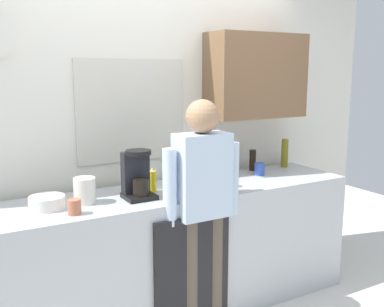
# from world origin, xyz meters

# --- Properties ---
(kitchen_counter) EXTENTS (2.68, 0.64, 0.93)m
(kitchen_counter) POSITION_xyz_m (0.00, 0.30, 0.47)
(kitchen_counter) COLOR #B2B7BC
(kitchen_counter) RESTS_ON ground_plane
(dishwasher_panel) EXTENTS (0.56, 0.02, 0.84)m
(dishwasher_panel) POSITION_xyz_m (-0.09, -0.03, 0.42)
(dishwasher_panel) COLOR black
(dishwasher_panel) RESTS_ON ground_plane
(back_wall_assembly) EXTENTS (4.28, 0.42, 2.60)m
(back_wall_assembly) POSITION_xyz_m (0.11, 0.70, 1.36)
(back_wall_assembly) COLOR silver
(back_wall_assembly) RESTS_ON ground_plane
(coffee_maker) EXTENTS (0.20, 0.20, 0.33)m
(coffee_maker) POSITION_xyz_m (-0.35, 0.26, 1.08)
(coffee_maker) COLOR black
(coffee_maker) RESTS_ON kitchen_counter
(bottle_dark_sauce) EXTENTS (0.06, 0.06, 0.18)m
(bottle_dark_sauce) POSITION_xyz_m (0.82, 0.54, 1.02)
(bottle_dark_sauce) COLOR black
(bottle_dark_sauce) RESTS_ON kitchen_counter
(bottle_green_wine) EXTENTS (0.07, 0.07, 0.30)m
(bottle_green_wine) POSITION_xyz_m (0.18, 0.22, 1.08)
(bottle_green_wine) COLOR #195923
(bottle_green_wine) RESTS_ON kitchen_counter
(bottle_red_vinegar) EXTENTS (0.06, 0.06, 0.22)m
(bottle_red_vinegar) POSITION_xyz_m (0.24, 0.07, 1.04)
(bottle_red_vinegar) COLOR maroon
(bottle_red_vinegar) RESTS_ON kitchen_counter
(bottle_olive_oil) EXTENTS (0.06, 0.06, 0.25)m
(bottle_olive_oil) POSITION_xyz_m (1.15, 0.51, 1.06)
(bottle_olive_oil) COLOR olive
(bottle_olive_oil) RESTS_ON kitchen_counter
(cup_terracotta_mug) EXTENTS (0.08, 0.08, 0.09)m
(cup_terracotta_mug) POSITION_xyz_m (-0.82, 0.11, 0.98)
(cup_terracotta_mug) COLOR #B26647
(cup_terracotta_mug) RESTS_ON kitchen_counter
(cup_blue_mug) EXTENTS (0.08, 0.08, 0.10)m
(cup_blue_mug) POSITION_xyz_m (0.77, 0.37, 0.98)
(cup_blue_mug) COLOR #3351B2
(cup_blue_mug) RESTS_ON kitchen_counter
(mixing_bowl) EXTENTS (0.22, 0.22, 0.08)m
(mixing_bowl) POSITION_xyz_m (-0.94, 0.31, 0.97)
(mixing_bowl) COLOR white
(mixing_bowl) RESTS_ON kitchen_counter
(dish_soap) EXTENTS (0.06, 0.06, 0.18)m
(dish_soap) POSITION_xyz_m (-0.20, 0.34, 1.01)
(dish_soap) COLOR yellow
(dish_soap) RESTS_ON kitchen_counter
(storage_canister) EXTENTS (0.14, 0.14, 0.17)m
(storage_canister) POSITION_xyz_m (-0.70, 0.30, 1.02)
(storage_canister) COLOR silver
(storage_canister) RESTS_ON kitchen_counter
(person_at_sink) EXTENTS (0.57, 0.22, 1.60)m
(person_at_sink) POSITION_xyz_m (0.00, 0.00, 0.95)
(person_at_sink) COLOR brown
(person_at_sink) RESTS_ON ground_plane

